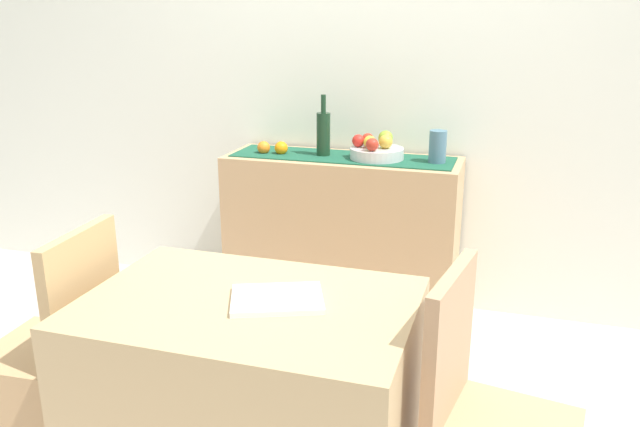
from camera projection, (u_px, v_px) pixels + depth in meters
ground_plane at (303, 405)px, 2.73m from camera, size 6.40×6.40×0.02m
room_wall_rear at (371, 61)px, 3.40m from camera, size 6.40×0.06×2.70m
sideboard_console at (342, 236)px, 3.46m from camera, size 1.23×0.42×0.87m
table_runner at (342, 157)px, 3.33m from camera, size 1.16×0.32×0.01m
fruit_bowl at (377, 153)px, 3.27m from camera, size 0.28×0.28×0.06m
apple_left at (386, 142)px, 3.23m from camera, size 0.07×0.07×0.07m
apple_center at (370, 142)px, 3.24m from camera, size 0.06×0.06×0.06m
apple_rear at (372, 145)px, 3.17m from camera, size 0.07×0.07×0.07m
apple_right at (386, 138)px, 3.32m from camera, size 0.08×0.08×0.08m
apple_front at (368, 139)px, 3.32m from camera, size 0.06×0.06×0.06m
apple_upper at (359, 141)px, 3.27m from camera, size 0.06×0.06×0.06m
wine_bottle at (323, 133)px, 3.32m from camera, size 0.07×0.07×0.32m
ceramic_vase at (438, 147)px, 3.17m from camera, size 0.09×0.09×0.17m
orange_loose_near_bowl at (264, 148)px, 3.40m from camera, size 0.07×0.07×0.07m
orange_loose_end at (281, 148)px, 3.39m from camera, size 0.07×0.07×0.07m
dining_table at (251, 404)px, 2.08m from camera, size 1.03×0.70×0.74m
open_book at (277, 299)px, 1.96m from camera, size 0.34×0.30×0.02m
chair_near_window at (56, 392)px, 2.33m from camera, size 0.42×0.42×0.90m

